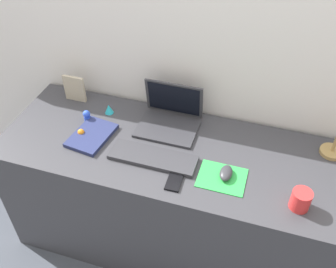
{
  "coord_description": "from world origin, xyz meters",
  "views": [
    {
      "loc": [
        0.37,
        -1.27,
        2.01
      ],
      "look_at": [
        -0.03,
        0.0,
        0.83
      ],
      "focal_mm": 40.96,
      "sensor_mm": 36.0,
      "label": 1
    }
  ],
  "objects": [
    {
      "name": "notebook_pad",
      "position": [
        -0.41,
        -0.04,
        0.75
      ],
      "size": [
        0.2,
        0.26,
        0.02
      ],
      "primitive_type": "cube",
      "rotation": [
        0.0,
        0.0,
        -0.13
      ],
      "color": "navy",
      "rests_on": "desk"
    },
    {
      "name": "mouse",
      "position": [
        0.27,
        -0.1,
        0.76
      ],
      "size": [
        0.06,
        0.1,
        0.03
      ],
      "primitive_type": "ellipsoid",
      "color": "#333338",
      "rests_on": "mousepad"
    },
    {
      "name": "desk",
      "position": [
        0.0,
        0.0,
        0.37
      ],
      "size": [
        1.72,
        0.63,
        0.74
      ],
      "primitive_type": "cube",
      "color": "#38383D",
      "rests_on": "ground_plane"
    },
    {
      "name": "toy_figurine_blue",
      "position": [
        -0.49,
        0.07,
        0.77
      ],
      "size": [
        0.04,
        0.04,
        0.06
      ],
      "color": "blue",
      "rests_on": "desk"
    },
    {
      "name": "cell_phone",
      "position": [
        0.06,
        -0.19,
        0.74
      ],
      "size": [
        0.07,
        0.13,
        0.01
      ],
      "primitive_type": "cube",
      "rotation": [
        0.0,
        0.0,
        0.03
      ],
      "color": "black",
      "rests_on": "desk"
    },
    {
      "name": "coffee_mug",
      "position": [
        0.59,
        -0.17,
        0.78
      ],
      "size": [
        0.08,
        0.08,
        0.09
      ],
      "primitive_type": "cylinder",
      "color": "red",
      "rests_on": "desk"
    },
    {
      "name": "laptop",
      "position": [
        -0.07,
        0.18,
        0.79
      ],
      "size": [
        0.3,
        0.24,
        0.21
      ],
      "color": "#333338",
      "rests_on": "desk"
    },
    {
      "name": "toy_figurine_orange",
      "position": [
        -0.47,
        -0.04,
        0.76
      ],
      "size": [
        0.03,
        0.03,
        0.04
      ],
      "primitive_type": "ellipsoid",
      "color": "orange",
      "rests_on": "desk"
    },
    {
      "name": "mousepad",
      "position": [
        0.26,
        -0.11,
        0.74
      ],
      "size": [
        0.21,
        0.17,
        0.0
      ],
      "primitive_type": "cube",
      "color": "green",
      "rests_on": "desk"
    },
    {
      "name": "toy_figurine_cyan",
      "position": [
        -0.41,
        0.17,
        0.77
      ],
      "size": [
        0.05,
        0.05,
        0.05
      ],
      "primitive_type": "cone",
      "color": "#28B7CC",
      "rests_on": "desk"
    },
    {
      "name": "keyboard",
      "position": [
        -0.07,
        -0.09,
        0.75
      ],
      "size": [
        0.41,
        0.13,
        0.02
      ],
      "primitive_type": "cube",
      "color": "#333338",
      "rests_on": "desk"
    },
    {
      "name": "back_wall",
      "position": [
        0.0,
        0.35,
        0.71
      ],
      "size": [
        2.92,
        0.05,
        1.41
      ],
      "primitive_type": "cube",
      "color": "silver",
      "rests_on": "ground_plane"
    },
    {
      "name": "picture_frame",
      "position": [
        -0.63,
        0.22,
        0.81
      ],
      "size": [
        0.12,
        0.02,
        0.15
      ],
      "primitive_type": "cube",
      "color": "#B2A58C",
      "rests_on": "desk"
    },
    {
      "name": "ground_plane",
      "position": [
        0.0,
        0.0,
        0.0
      ],
      "size": [
        6.0,
        6.0,
        0.0
      ],
      "primitive_type": "plane",
      "color": "#474C56"
    }
  ]
}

